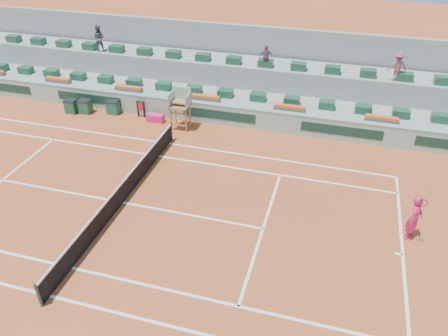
# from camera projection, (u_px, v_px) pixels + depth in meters

# --- Properties ---
(ground) EXTENTS (90.00, 90.00, 0.00)m
(ground) POSITION_uv_depth(u_px,v_px,m) (123.00, 203.00, 19.54)
(ground) COLOR #A2441F
(ground) RESTS_ON ground
(seating_tier_lower) EXTENTS (36.00, 4.00, 1.20)m
(seating_tier_lower) POSITION_uv_depth(u_px,v_px,m) (199.00, 96.00, 27.81)
(seating_tier_lower) COLOR #989895
(seating_tier_lower) RESTS_ON ground
(seating_tier_upper) EXTENTS (36.00, 2.40, 2.60)m
(seating_tier_upper) POSITION_uv_depth(u_px,v_px,m) (207.00, 77.00, 28.71)
(seating_tier_upper) COLOR #989895
(seating_tier_upper) RESTS_ON ground
(stadium_back_wall) EXTENTS (36.00, 0.40, 4.40)m
(stadium_back_wall) POSITION_uv_depth(u_px,v_px,m) (214.00, 55.00, 29.50)
(stadium_back_wall) COLOR #989895
(stadium_back_wall) RESTS_ON ground
(player_bag) EXTENTS (1.03, 0.46, 0.46)m
(player_bag) POSITION_uv_depth(u_px,v_px,m) (156.00, 118.00, 26.04)
(player_bag) COLOR #E71E6E
(player_bag) RESTS_ON ground
(spectator_left) EXTENTS (0.93, 0.79, 1.69)m
(spectator_left) POSITION_uv_depth(u_px,v_px,m) (99.00, 38.00, 28.62)
(spectator_left) COLOR #4B4A57
(spectator_left) RESTS_ON seating_tier_upper
(spectator_mid) EXTENTS (0.85, 0.49, 1.37)m
(spectator_mid) POSITION_uv_depth(u_px,v_px,m) (266.00, 57.00, 26.05)
(spectator_mid) COLOR #6D4959
(spectator_mid) RESTS_ON seating_tier_upper
(spectator_right) EXTENTS (1.21, 0.92, 1.66)m
(spectator_right) POSITION_uv_depth(u_px,v_px,m) (398.00, 66.00, 24.31)
(spectator_right) COLOR #8C464F
(spectator_right) RESTS_ON seating_tier_upper
(court_lines) EXTENTS (23.89, 11.09, 0.01)m
(court_lines) POSITION_uv_depth(u_px,v_px,m) (123.00, 202.00, 19.53)
(court_lines) COLOR white
(court_lines) RESTS_ON ground
(tennis_net) EXTENTS (0.10, 11.97, 1.10)m
(tennis_net) POSITION_uv_depth(u_px,v_px,m) (121.00, 193.00, 19.25)
(tennis_net) COLOR black
(tennis_net) RESTS_ON ground
(advertising_hoarding) EXTENTS (36.00, 0.34, 1.26)m
(advertising_hoarding) POSITION_uv_depth(u_px,v_px,m) (188.00, 110.00, 26.01)
(advertising_hoarding) COLOR #8FB49F
(advertising_hoarding) RESTS_ON ground
(umpire_chair) EXTENTS (1.10, 0.90, 2.40)m
(umpire_chair) POSITION_uv_depth(u_px,v_px,m) (180.00, 103.00, 24.71)
(umpire_chair) COLOR #986339
(umpire_chair) RESTS_ON ground
(seat_row_lower) EXTENTS (32.90, 0.60, 0.44)m
(seat_row_lower) POSITION_uv_depth(u_px,v_px,m) (194.00, 89.00, 26.63)
(seat_row_lower) COLOR #18492D
(seat_row_lower) RESTS_ON seating_tier_lower
(seat_row_upper) EXTENTS (32.90, 0.60, 0.44)m
(seat_row_upper) POSITION_uv_depth(u_px,v_px,m) (203.00, 57.00, 27.39)
(seat_row_upper) COLOR #18492D
(seat_row_upper) RESTS_ON seating_tier_upper
(flower_planters) EXTENTS (26.80, 0.36, 0.28)m
(flower_planters) POSITION_uv_depth(u_px,v_px,m) (166.00, 93.00, 26.38)
(flower_planters) COLOR #515151
(flower_planters) RESTS_ON seating_tier_lower
(drink_cooler_a) EXTENTS (0.76, 0.66, 0.84)m
(drink_cooler_a) POSITION_uv_depth(u_px,v_px,m) (113.00, 107.00, 26.89)
(drink_cooler_a) COLOR #184A34
(drink_cooler_a) RESTS_ON ground
(drink_cooler_b) EXTENTS (0.74, 0.64, 0.84)m
(drink_cooler_b) POSITION_uv_depth(u_px,v_px,m) (85.00, 106.00, 26.94)
(drink_cooler_b) COLOR #184A34
(drink_cooler_b) RESTS_ON ground
(drink_cooler_c) EXTENTS (0.71, 0.61, 0.84)m
(drink_cooler_c) POSITION_uv_depth(u_px,v_px,m) (71.00, 106.00, 26.95)
(drink_cooler_c) COLOR #184A34
(drink_cooler_c) RESTS_ON ground
(towel_rack) EXTENTS (0.56, 0.09, 1.03)m
(towel_rack) POSITION_uv_depth(u_px,v_px,m) (141.00, 108.00, 26.34)
(towel_rack) COLOR black
(towel_rack) RESTS_ON ground
(tennis_player) EXTENTS (0.73, 0.99, 2.28)m
(tennis_player) POSITION_uv_depth(u_px,v_px,m) (415.00, 218.00, 17.10)
(tennis_player) COLOR #E71E6E
(tennis_player) RESTS_ON ground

